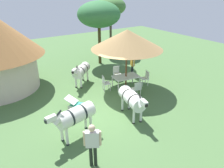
{
  "coord_description": "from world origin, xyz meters",
  "views": [
    {
      "loc": [
        -4.75,
        -7.99,
        5.68
      ],
      "look_at": [
        0.88,
        0.51,
        1.0
      ],
      "focal_mm": 34.31,
      "sensor_mm": 36.0,
      "label": 1
    }
  ],
  "objects": [
    {
      "name": "guest_beside_umbrella",
      "position": [
        3.97,
        2.66,
        0.94
      ],
      "size": [
        0.35,
        0.53,
        1.57
      ],
      "rotation": [
        0.0,
        0.0,
        1.17
      ],
      "color": "black",
      "rests_on": "ground_plane"
    },
    {
      "name": "patio_chair_near_lawn",
      "position": [
        3.77,
        1.08,
        0.52
      ],
      "size": [
        0.53,
        0.54,
        0.9
      ],
      "rotation": [
        0.0,
        0.0,
        1.28
      ],
      "color": "white",
      "rests_on": "ground_plane"
    },
    {
      "name": "patio_dining_table",
      "position": [
        2.51,
        1.45,
        0.67
      ],
      "size": [
        1.67,
        1.16,
        0.74
      ],
      "rotation": [
        0.0,
        0.0,
        -0.15
      ],
      "color": "silver",
      "rests_on": "ground_plane"
    },
    {
      "name": "striped_lounge_chair",
      "position": [
        -1.12,
        0.94,
        0.25
      ],
      "size": [
        0.92,
        0.97,
        0.59
      ],
      "rotation": [
        0.0,
        0.0,
        3.81
      ],
      "color": "teal",
      "rests_on": "ground_plane"
    },
    {
      "name": "zebra_nearest_camera",
      "position": [
        0.47,
        3.36,
        0.92
      ],
      "size": [
        1.74,
        1.63,
        1.45
      ],
      "rotation": [
        0.0,
        0.0,
        2.31
      ],
      "color": "silver",
      "rests_on": "ground_plane"
    },
    {
      "name": "zebra_by_umbrella",
      "position": [
        0.81,
        -1.29,
        0.94
      ],
      "size": [
        0.96,
        2.26,
        1.47
      ],
      "rotation": [
        0.0,
        0.0,
        2.94
      ],
      "color": "silver",
      "rests_on": "ground_plane"
    },
    {
      "name": "zebra_toward_hut",
      "position": [
        -2.04,
        -1.21,
        1.0
      ],
      "size": [
        2.22,
        0.94,
        1.54
      ],
      "rotation": [
        0.0,
        0.0,
        1.77
      ],
      "color": "silver",
      "rests_on": "ground_plane"
    },
    {
      "name": "patio_chair_west_end",
      "position": [
        1.26,
        1.83,
        0.52
      ],
      "size": [
        0.53,
        0.54,
        0.9
      ],
      "rotation": [
        0.0,
        0.0,
        -1.86
      ],
      "color": "white",
      "rests_on": "ground_plane"
    },
    {
      "name": "patio_chair_east_end",
      "position": [
        2.31,
        0.16,
        0.52
      ],
      "size": [
        0.5,
        0.48,
        0.9
      ],
      "rotation": [
        0.0,
        0.0,
        -0.15
      ],
      "color": "silver",
      "rests_on": "ground_plane"
    },
    {
      "name": "acacia_tree_left_background",
      "position": [
        5.88,
        8.27,
        4.06
      ],
      "size": [
        2.62,
        2.62,
        4.88
      ],
      "color": "#41382A",
      "rests_on": "ground_plane"
    },
    {
      "name": "patio_chair_near_hut",
      "position": [
        2.74,
        2.74,
        0.52
      ],
      "size": [
        0.51,
        0.49,
        0.9
      ],
      "rotation": [
        0.0,
        0.0,
        -3.31
      ],
      "color": "silver",
      "rests_on": "ground_plane"
    },
    {
      "name": "standing_watcher",
      "position": [
        -2.19,
        -2.96,
        1.01
      ],
      "size": [
        0.52,
        0.41,
        1.67
      ],
      "rotation": [
        0.0,
        0.0,
        -0.55
      ],
      "color": "black",
      "rests_on": "ground_plane"
    },
    {
      "name": "ground_plane",
      "position": [
        0.0,
        0.0,
        0.0
      ],
      "size": [
        36.0,
        36.0,
        0.0
      ],
      "primitive_type": "plane",
      "color": "#486B3B"
    },
    {
      "name": "acacia_tree_far_lawn",
      "position": [
        3.52,
        6.25,
        3.77
      ],
      "size": [
        3.2,
        3.2,
        4.74
      ],
      "color": "#40351A",
      "rests_on": "ground_plane"
    },
    {
      "name": "shade_umbrella",
      "position": [
        2.51,
        1.45,
        2.97
      ],
      "size": [
        4.08,
        4.08,
        3.52
      ],
      "color": "brown",
      "rests_on": "ground_plane"
    }
  ]
}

